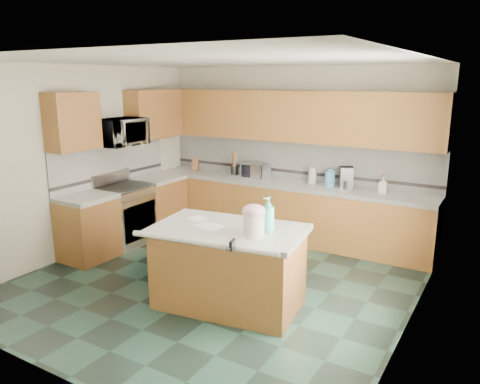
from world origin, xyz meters
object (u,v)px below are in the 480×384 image
Objects in this scene: soap_bottle_island at (268,214)px; coffee_maker at (346,178)px; treat_jar at (254,226)px; island_top at (229,230)px; knife_block at (195,165)px; toaster_oven at (256,170)px; island_base at (229,269)px.

soap_bottle_island reaches higher than coffee_maker.
coffee_maker is (0.10, 2.62, 0.04)m from treat_jar.
knife_block reaches higher than island_top.
toaster_oven is at bearing 157.89° from coffee_maker.
island_base is 2.63m from coffee_maker.
knife_block is (-2.63, 2.59, -0.01)m from treat_jar.
soap_bottle_island is at bearing 4.70° from island_base.
knife_block is 1.22m from toaster_oven.
island_top is (-0.00, -0.00, 0.46)m from island_base.
toaster_oven reaches higher than island_top.
soap_bottle_island reaches higher than knife_block.
knife_block is at bearing 115.66° from treat_jar.
coffee_maker reaches higher than island_base.
treat_jar is 2.62m from coffee_maker.
soap_bottle_island reaches higher than treat_jar.
island_top is at bearing -55.02° from toaster_oven.
knife_block is (-2.68, 2.37, -0.09)m from soap_bottle_island.
coffee_maker is at bearing 13.44° from toaster_oven.
toaster_oven is (-1.41, 2.59, 0.01)m from treat_jar.
coffee_maker is at bearing 70.94° from island_top.
soap_bottle_island is 1.87× the size of knife_block.
coffee_maker is (0.49, 2.50, 0.65)m from island_base.
treat_jar is (0.38, -0.12, 0.15)m from island_top.
island_top is at bearing -147.84° from soap_bottle_island.
toaster_oven reaches higher than treat_jar.
soap_bottle_island is at bearing 57.09° from treat_jar.
soap_bottle_island reaches higher than island_base.
island_base is at bearing -124.24° from coffee_maker.
knife_block is at bearing 124.27° from island_top.
island_base is 0.94× the size of island_top.
coffee_maker is (0.05, 2.40, -0.03)m from soap_bottle_island.
toaster_oven is (-1.03, 2.47, 0.15)m from island_top.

